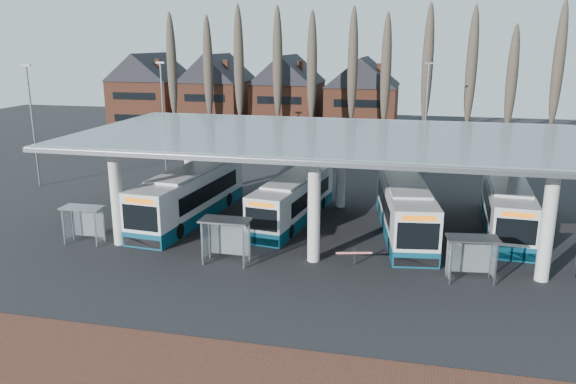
% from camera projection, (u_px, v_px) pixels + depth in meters
% --- Properties ---
extents(ground, '(140.00, 140.00, 0.00)m').
position_uv_depth(ground, '(305.00, 278.00, 29.32)').
color(ground, black).
rests_on(ground, ground).
extents(station_canopy, '(32.00, 16.00, 6.34)m').
position_uv_depth(station_canopy, '(330.00, 144.00, 35.38)').
color(station_canopy, beige).
rests_on(station_canopy, ground).
extents(poplar_row, '(45.10, 1.10, 14.50)m').
position_uv_depth(poplar_row, '(368.00, 73.00, 58.10)').
color(poplar_row, '#473D33').
rests_on(poplar_row, ground).
extents(townhouse_row, '(36.80, 10.30, 12.25)m').
position_uv_depth(townhouse_row, '(253.00, 90.00, 72.61)').
color(townhouse_row, brown).
rests_on(townhouse_row, ground).
extents(lamp_post_a, '(0.80, 0.16, 10.17)m').
position_uv_depth(lamp_post_a, '(163.00, 115.00, 52.55)').
color(lamp_post_a, slate).
rests_on(lamp_post_a, ground).
extents(lamp_post_b, '(0.80, 0.16, 10.17)m').
position_uv_depth(lamp_post_b, '(426.00, 117.00, 51.10)').
color(lamp_post_b, slate).
rests_on(lamp_post_b, ground).
extents(lamp_post_d, '(0.80, 0.16, 10.17)m').
position_uv_depth(lamp_post_d, '(33.00, 124.00, 46.77)').
color(lamp_post_d, slate).
rests_on(lamp_post_d, ground).
extents(bus_0, '(3.71, 12.69, 3.48)m').
position_uv_depth(bus_0, '(190.00, 196.00, 38.83)').
color(bus_0, silver).
rests_on(bus_0, ground).
extents(bus_1, '(3.83, 11.29, 3.08)m').
position_uv_depth(bus_1, '(293.00, 200.00, 38.50)').
color(bus_1, silver).
rests_on(bus_1, ground).
extents(bus_2, '(4.31, 12.33, 3.36)m').
position_uv_depth(bus_2, '(404.00, 209.00, 36.01)').
color(bus_2, silver).
rests_on(bus_2, ground).
extents(bus_3, '(3.08, 11.70, 3.22)m').
position_uv_depth(bus_3, '(506.00, 207.00, 36.54)').
color(bus_3, silver).
rests_on(bus_3, ground).
extents(shelter_0, '(2.51, 1.30, 2.30)m').
position_uv_depth(shelter_0, '(84.00, 216.00, 34.11)').
color(shelter_0, gray).
rests_on(shelter_0, ground).
extents(shelter_1, '(2.76, 1.39, 2.56)m').
position_uv_depth(shelter_1, '(226.00, 231.00, 30.95)').
color(shelter_1, gray).
rests_on(shelter_1, ground).
extents(shelter_2, '(2.71, 1.61, 2.38)m').
position_uv_depth(shelter_2, '(471.00, 249.00, 28.61)').
color(shelter_2, gray).
rests_on(shelter_2, ground).
extents(barrier, '(1.95, 0.77, 0.99)m').
position_uv_depth(barrier, '(354.00, 254.00, 30.57)').
color(barrier, black).
rests_on(barrier, ground).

